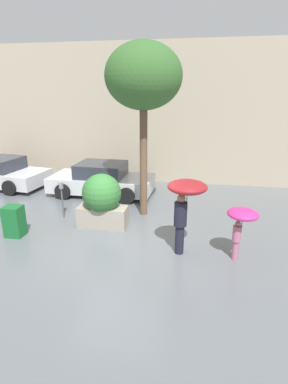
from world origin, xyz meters
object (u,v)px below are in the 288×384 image
Objects in this scene: person_adult at (185,197)px; person_child at (242,219)px; parking_meter at (62,193)px; street_tree at (144,78)px; parked_car_near at (102,180)px; newspaper_box at (14,221)px; planter_box at (102,200)px.

person_adult reaches higher than person_child.
person_child is 5.64m from parking_meter.
person_adult is 3.97m from street_tree.
person_adult reaches higher than parked_car_near.
street_tree is (-1.46, 2.38, 2.82)m from person_adult.
street_tree is at bearing 129.98° from person_child.
street_tree is at bearing 101.33° from person_adult.
newspaper_box is (-0.80, -1.49, -0.42)m from parking_meter.
parked_car_near is at bearing 138.27° from street_tree.
planter_box is at bearing 153.14° from person_child.
parked_car_near is (-0.99, 3.03, -0.29)m from planter_box.
newspaper_box is at bearing -155.45° from planter_box.
parking_meter is (-4.02, 1.61, -0.65)m from person_adult.
planter_box is 3.82m from street_tree.
person_adult is at bearing 167.57° from person_child.
person_adult is 1.46× the size of person_child.
person_adult is 1.60× the size of parking_meter.
street_tree is 5.62m from newspaper_box.
parked_car_near is 0.77× the size of street_tree.
person_adult is 1.43m from person_child.
person_adult is at bearing -138.94° from parked_car_near.
person_child reaches higher than newspaper_box.
parking_meter is at bearing 170.06° from parked_car_near.
planter_box is 3.20m from parked_car_near.
person_child is at bearing -41.19° from street_tree.
street_tree is 4.46× the size of parking_meter.
street_tree is (-2.82, 2.47, 3.26)m from person_child.
planter_box is 0.86× the size of person_adult.
planter_box is 1.56m from parking_meter.
parked_car_near is 4.60× the size of newspaper_box.
person_child is at bearing -23.85° from person_adult.
newspaper_box is at bearing 158.25° from person_adult.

